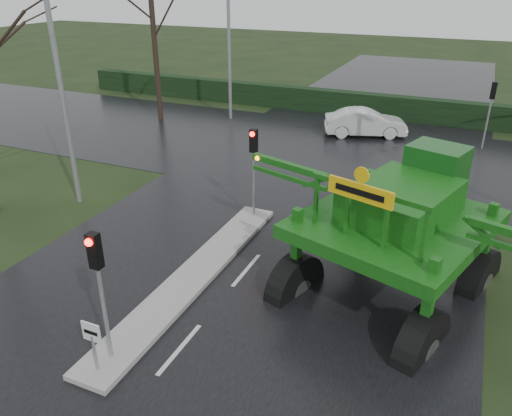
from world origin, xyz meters
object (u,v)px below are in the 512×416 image
at_px(traffic_signal_near, 98,271).
at_px(crop_sprayer, 303,207).
at_px(traffic_signal_far, 492,100).
at_px(traffic_signal_mid, 254,154).
at_px(keep_left_sign, 92,339).
at_px(white_sedan, 364,136).
at_px(street_light_left_far, 233,20).
at_px(street_light_left_near, 61,51).

bearing_deg(traffic_signal_near, crop_sprayer, 57.70).
bearing_deg(traffic_signal_far, traffic_signal_mid, 58.07).
bearing_deg(traffic_signal_far, keep_left_sign, 70.07).
relative_size(crop_sprayer, white_sedan, 2.08).
bearing_deg(street_light_left_far, keep_left_sign, -72.22).
bearing_deg(white_sedan, street_light_left_far, 68.19).
height_order(traffic_signal_mid, white_sedan, traffic_signal_mid).
relative_size(keep_left_sign, crop_sprayer, 0.14).
distance_m(keep_left_sign, crop_sprayer, 6.45).
bearing_deg(street_light_left_near, traffic_signal_mid, 12.21).
height_order(keep_left_sign, traffic_signal_mid, traffic_signal_mid).
bearing_deg(traffic_signal_near, keep_left_sign, -90.00).
relative_size(street_light_left_far, crop_sprayer, 1.05).
bearing_deg(keep_left_sign, white_sedan, 85.90).
distance_m(traffic_signal_far, street_light_left_far, 15.08).
relative_size(traffic_signal_mid, street_light_left_near, 0.35).
distance_m(traffic_signal_mid, crop_sprayer, 4.74).
xyz_separation_m(keep_left_sign, white_sedan, (1.52, 21.25, -1.06)).
relative_size(traffic_signal_far, street_light_left_far, 0.35).
bearing_deg(white_sedan, traffic_signal_far, -107.70).
height_order(street_light_left_far, crop_sprayer, street_light_left_far).
bearing_deg(crop_sprayer, keep_left_sign, -102.20).
distance_m(keep_left_sign, white_sedan, 21.33).
bearing_deg(keep_left_sign, traffic_signal_mid, 90.00).
xyz_separation_m(traffic_signal_near, traffic_signal_mid, (0.00, 8.50, 0.00)).
bearing_deg(traffic_signal_near, white_sedan, 85.81).
xyz_separation_m(street_light_left_far, crop_sprayer, (10.02, -16.07, -3.36)).
xyz_separation_m(traffic_signal_mid, crop_sprayer, (3.12, -3.57, 0.04)).
height_order(traffic_signal_far, white_sedan, traffic_signal_far).
relative_size(traffic_signal_far, crop_sprayer, 0.37).
xyz_separation_m(street_light_left_near, white_sedan, (8.42, 13.75, -5.99)).
xyz_separation_m(street_light_left_far, white_sedan, (8.42, -0.25, -5.99)).
bearing_deg(traffic_signal_far, crop_sprayer, 73.78).
relative_size(keep_left_sign, street_light_left_near, 0.14).
bearing_deg(white_sedan, crop_sprayer, 165.69).
bearing_deg(traffic_signal_mid, crop_sprayer, -48.81).
height_order(traffic_signal_far, street_light_left_near, street_light_left_near).
bearing_deg(white_sedan, keep_left_sign, 155.82).
bearing_deg(crop_sprayer, street_light_left_far, 139.63).
bearing_deg(street_light_left_near, traffic_signal_far, 43.63).
distance_m(traffic_signal_near, street_light_left_near, 10.40).
distance_m(keep_left_sign, traffic_signal_mid, 9.12).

